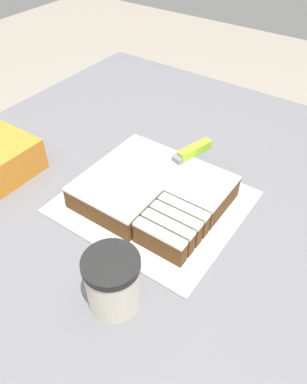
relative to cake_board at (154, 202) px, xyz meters
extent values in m
plane|color=#9E9384|center=(-0.05, 0.08, -0.95)|extent=(8.00, 8.00, 0.00)
cube|color=slate|center=(-0.05, 0.08, -0.48)|extent=(1.40, 1.10, 0.95)
cube|color=silver|center=(0.00, 0.00, 0.00)|extent=(0.35, 0.39, 0.01)
cube|color=brown|center=(0.00, 0.06, 0.03)|extent=(0.26, 0.18, 0.05)
cube|color=white|center=(0.00, 0.06, 0.06)|extent=(0.26, 0.18, 0.01)
cube|color=brown|center=(0.06, -0.09, 0.03)|extent=(0.14, 0.12, 0.05)
cube|color=white|center=(0.06, -0.09, 0.06)|extent=(0.14, 0.12, 0.01)
cube|color=brown|center=(-0.11, -0.09, 0.03)|extent=(0.02, 0.11, 0.05)
cube|color=white|center=(-0.11, -0.09, 0.06)|extent=(0.02, 0.11, 0.01)
cube|color=brown|center=(-0.08, -0.09, 0.03)|extent=(0.02, 0.11, 0.05)
cube|color=white|center=(-0.08, -0.09, 0.06)|extent=(0.02, 0.11, 0.01)
cube|color=brown|center=(-0.05, -0.09, 0.03)|extent=(0.02, 0.11, 0.05)
cube|color=white|center=(-0.05, -0.09, 0.06)|extent=(0.02, 0.11, 0.01)
cube|color=brown|center=(-0.02, -0.09, 0.03)|extent=(0.02, 0.11, 0.05)
cube|color=white|center=(-0.02, -0.09, 0.06)|extent=(0.02, 0.11, 0.01)
cube|color=silver|center=(0.01, 0.02, 0.06)|extent=(0.18, 0.07, 0.00)
cube|color=slate|center=(0.09, 0.00, 0.07)|extent=(0.02, 0.03, 0.02)
cube|color=#8CCC26|center=(0.14, -0.02, 0.07)|extent=(0.10, 0.05, 0.02)
cylinder|color=beige|center=(-0.25, -0.09, 0.05)|extent=(0.09, 0.09, 0.10)
cylinder|color=black|center=(-0.25, -0.09, 0.10)|extent=(0.10, 0.10, 0.01)
camera|label=1|loc=(-0.51, -0.36, 0.60)|focal=35.00mm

